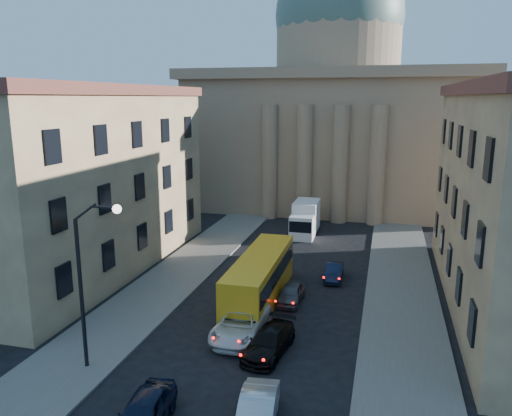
# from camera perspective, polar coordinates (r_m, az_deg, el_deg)

# --- Properties ---
(sidewalk_left) EXTENTS (5.00, 60.00, 0.15)m
(sidewalk_left) POSITION_cam_1_polar(r_m,az_deg,el_deg) (36.78, -11.44, -9.54)
(sidewalk_left) COLOR #595751
(sidewalk_left) RESTS_ON ground
(sidewalk_right) EXTENTS (5.00, 60.00, 0.15)m
(sidewalk_right) POSITION_cam_1_polar(r_m,az_deg,el_deg) (33.41, 16.45, -12.16)
(sidewalk_right) COLOR #595751
(sidewalk_right) RESTS_ON ground
(church) EXTENTS (68.02, 28.76, 36.60)m
(church) POSITION_cam_1_polar(r_m,az_deg,el_deg) (68.31, 9.07, 10.80)
(church) COLOR #856D52
(church) RESTS_ON ground
(building_left) EXTENTS (11.60, 26.60, 14.70)m
(building_left) POSITION_cam_1_polar(r_m,az_deg,el_deg) (42.44, -19.86, 3.22)
(building_left) COLOR tan
(building_left) RESTS_ON ground
(street_lamp) EXTENTS (2.62, 0.44, 8.83)m
(street_lamp) POSITION_cam_1_polar(r_m,az_deg,el_deg) (26.15, -18.56, -7.00)
(street_lamp) COLOR black
(street_lamp) RESTS_ON ground
(car_left_near) EXTENTS (2.25, 4.67, 1.54)m
(car_left_near) POSITION_cam_1_polar(r_m,az_deg,el_deg) (23.14, -12.70, -21.89)
(car_left_near) COLOR black
(car_left_near) RESTS_ON ground
(car_right_near) EXTENTS (2.02, 4.54, 1.45)m
(car_right_near) POSITION_cam_1_polar(r_m,az_deg,el_deg) (22.76, 0.12, -22.34)
(car_right_near) COLOR #A9ADB1
(car_right_near) RESTS_ON ground
(car_left_mid) EXTENTS (2.62, 5.65, 1.57)m
(car_left_mid) POSITION_cam_1_polar(r_m,az_deg,el_deg) (30.02, -1.75, -13.04)
(car_left_mid) COLOR silver
(car_left_mid) RESTS_ON ground
(car_right_mid) EXTENTS (2.53, 4.91, 1.36)m
(car_right_mid) POSITION_cam_1_polar(r_m,az_deg,el_deg) (28.22, 1.49, -15.03)
(car_right_mid) COLOR black
(car_right_mid) RESTS_ON ground
(car_right_far) EXTENTS (1.56, 3.73, 1.26)m
(car_right_far) POSITION_cam_1_polar(r_m,az_deg,el_deg) (34.70, 4.06, -9.70)
(car_right_far) COLOR #4C4C51
(car_right_far) RESTS_ON ground
(car_right_distant) EXTENTS (1.33, 3.70, 1.21)m
(car_right_distant) POSITION_cam_1_polar(r_m,az_deg,el_deg) (39.19, 8.91, -7.21)
(car_right_distant) COLOR black
(car_right_distant) RESTS_ON ground
(city_bus) EXTENTS (2.74, 11.30, 3.18)m
(city_bus) POSITION_cam_1_polar(r_m,az_deg,el_deg) (34.60, 0.47, -7.82)
(city_bus) COLOR gold
(city_bus) RESTS_ON ground
(box_truck) EXTENTS (2.44, 6.01, 3.29)m
(box_truck) POSITION_cam_1_polar(r_m,az_deg,el_deg) (51.24, 5.62, -1.29)
(box_truck) COLOR white
(box_truck) RESTS_ON ground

